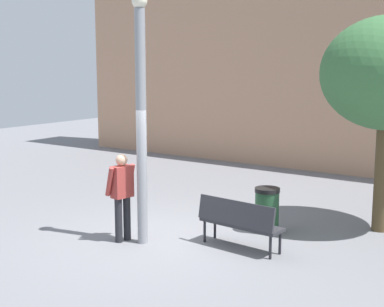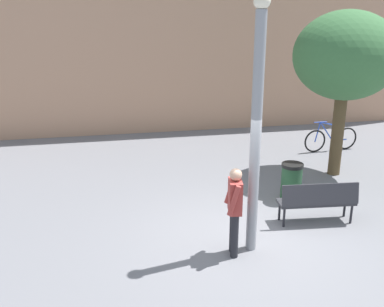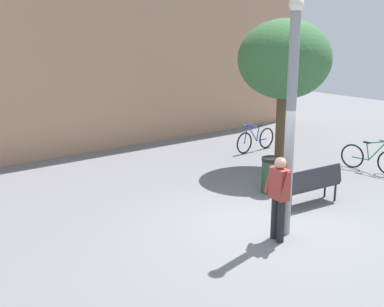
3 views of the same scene
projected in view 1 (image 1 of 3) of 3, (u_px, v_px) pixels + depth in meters
name	position (u px, v px, depth m)	size (l,w,h in m)	color
ground_plane	(157.00, 238.00, 10.59)	(36.00, 36.00, 0.00)	slate
building_facade	(333.00, 51.00, 17.26)	(18.77, 2.00, 7.48)	tan
lamppost	(141.00, 114.00, 9.90)	(0.28, 0.28, 4.55)	gray
person_by_lamppost	(122.00, 191.00, 10.25)	(0.35, 0.62, 1.67)	#232328
park_bench	(239.00, 220.00, 9.85)	(1.63, 0.61, 0.92)	#2D2D33
trash_bin	(267.00, 210.00, 10.88)	(0.50, 0.50, 0.90)	#234C2D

